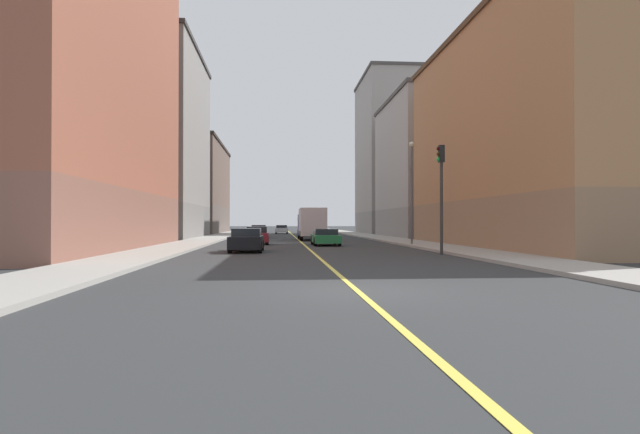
{
  "coord_description": "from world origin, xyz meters",
  "views": [
    {
      "loc": [
        -1.98,
        -13.1,
        1.72
      ],
      "look_at": [
        1.1,
        25.24,
        2.08
      ],
      "focal_mm": 29.67,
      "sensor_mm": 36.0,
      "label": 1
    }
  ],
  "objects_px": {
    "car_red": "(259,231)",
    "box_truck": "(312,223)",
    "building_left_far": "(401,156)",
    "street_lamp_left_near": "(412,182)",
    "traffic_light_left_near": "(441,183)",
    "car_green": "(325,237)",
    "building_right_distant": "(185,189)",
    "building_left_near": "(547,136)",
    "building_right_corner": "(43,67)",
    "car_yellow": "(317,229)",
    "car_black": "(247,240)",
    "car_silver": "(282,229)",
    "car_teal": "(307,231)",
    "building_left_mid": "(439,168)",
    "car_maroon": "(257,235)",
    "building_right_midblock": "(144,144)"
  },
  "relations": [
    {
      "from": "car_silver",
      "to": "building_left_far",
      "type": "bearing_deg",
      "value": -7.62
    },
    {
      "from": "car_teal",
      "to": "car_red",
      "type": "distance_m",
      "value": 5.94
    },
    {
      "from": "building_right_distant",
      "to": "traffic_light_left_near",
      "type": "bearing_deg",
      "value": -67.24
    },
    {
      "from": "building_right_distant",
      "to": "car_silver",
      "type": "bearing_deg",
      "value": -10.27
    },
    {
      "from": "building_right_distant",
      "to": "car_black",
      "type": "relative_size",
      "value": 5.78
    },
    {
      "from": "car_teal",
      "to": "car_yellow",
      "type": "height_order",
      "value": "car_yellow"
    },
    {
      "from": "traffic_light_left_near",
      "to": "street_lamp_left_near",
      "type": "bearing_deg",
      "value": 84.22
    },
    {
      "from": "building_left_mid",
      "to": "building_right_distant",
      "type": "bearing_deg",
      "value": 143.79
    },
    {
      "from": "car_green",
      "to": "box_truck",
      "type": "distance_m",
      "value": 11.76
    },
    {
      "from": "car_red",
      "to": "box_truck",
      "type": "bearing_deg",
      "value": -58.52
    },
    {
      "from": "building_left_mid",
      "to": "car_red",
      "type": "height_order",
      "value": "building_left_mid"
    },
    {
      "from": "traffic_light_left_near",
      "to": "car_silver",
      "type": "bearing_deg",
      "value": 98.87
    },
    {
      "from": "box_truck",
      "to": "traffic_light_left_near",
      "type": "bearing_deg",
      "value": -77.11
    },
    {
      "from": "car_yellow",
      "to": "car_black",
      "type": "relative_size",
      "value": 1.0
    },
    {
      "from": "car_yellow",
      "to": "car_black",
      "type": "distance_m",
      "value": 50.03
    },
    {
      "from": "traffic_light_left_near",
      "to": "car_black",
      "type": "bearing_deg",
      "value": 160.87
    },
    {
      "from": "building_left_far",
      "to": "box_truck",
      "type": "distance_m",
      "value": 30.97
    },
    {
      "from": "traffic_light_left_near",
      "to": "car_green",
      "type": "height_order",
      "value": "traffic_light_left_near"
    },
    {
      "from": "car_yellow",
      "to": "box_truck",
      "type": "bearing_deg",
      "value": -95.29
    },
    {
      "from": "car_red",
      "to": "box_truck",
      "type": "relative_size",
      "value": 0.54
    },
    {
      "from": "building_right_distant",
      "to": "car_silver",
      "type": "xyz_separation_m",
      "value": [
        14.55,
        -2.64,
        -6.1
      ]
    },
    {
      "from": "car_red",
      "to": "building_right_corner",
      "type": "bearing_deg",
      "value": -114.24
    },
    {
      "from": "building_left_far",
      "to": "building_right_midblock",
      "type": "distance_m",
      "value": 37.22
    },
    {
      "from": "street_lamp_left_near",
      "to": "building_right_corner",
      "type": "bearing_deg",
      "value": -169.29
    },
    {
      "from": "building_left_mid",
      "to": "car_maroon",
      "type": "height_order",
      "value": "building_left_mid"
    },
    {
      "from": "building_left_near",
      "to": "building_right_corner",
      "type": "xyz_separation_m",
      "value": [
        -31.88,
        -1.24,
        3.53
      ]
    },
    {
      "from": "car_green",
      "to": "car_silver",
      "type": "bearing_deg",
      "value": 94.22
    },
    {
      "from": "building_right_corner",
      "to": "car_maroon",
      "type": "height_order",
      "value": "building_right_corner"
    },
    {
      "from": "traffic_light_left_near",
      "to": "car_maroon",
      "type": "xyz_separation_m",
      "value": [
        -10.18,
        14.29,
        -3.07
      ]
    },
    {
      "from": "car_maroon",
      "to": "box_truck",
      "type": "relative_size",
      "value": 0.58
    },
    {
      "from": "street_lamp_left_near",
      "to": "car_maroon",
      "type": "relative_size",
      "value": 1.61
    },
    {
      "from": "car_teal",
      "to": "car_red",
      "type": "xyz_separation_m",
      "value": [
        -5.48,
        -2.3,
        0.05
      ]
    },
    {
      "from": "building_right_distant",
      "to": "car_red",
      "type": "xyz_separation_m",
      "value": [
        11.87,
        -21.7,
        -6.05
      ]
    },
    {
      "from": "car_red",
      "to": "car_teal",
      "type": "bearing_deg",
      "value": 22.77
    },
    {
      "from": "building_left_far",
      "to": "street_lamp_left_near",
      "type": "xyz_separation_m",
      "value": [
        -8.35,
        -38.66,
        -6.84
      ]
    },
    {
      "from": "car_yellow",
      "to": "box_truck",
      "type": "distance_m",
      "value": 29.89
    },
    {
      "from": "building_left_mid",
      "to": "car_silver",
      "type": "xyz_separation_m",
      "value": [
        -17.33,
        20.71,
        -7.08
      ]
    },
    {
      "from": "building_right_distant",
      "to": "building_right_midblock",
      "type": "bearing_deg",
      "value": -90.0
    },
    {
      "from": "car_silver",
      "to": "box_truck",
      "type": "height_order",
      "value": "box_truck"
    },
    {
      "from": "traffic_light_left_near",
      "to": "car_teal",
      "type": "distance_m",
      "value": 34.78
    },
    {
      "from": "traffic_light_left_near",
      "to": "box_truck",
      "type": "height_order",
      "value": "traffic_light_left_near"
    },
    {
      "from": "building_left_mid",
      "to": "car_green",
      "type": "height_order",
      "value": "building_left_mid"
    },
    {
      "from": "building_right_distant",
      "to": "car_teal",
      "type": "xyz_separation_m",
      "value": [
        17.35,
        -19.41,
        -6.1
      ]
    },
    {
      "from": "traffic_light_left_near",
      "to": "box_truck",
      "type": "distance_m",
      "value": 23.95
    },
    {
      "from": "street_lamp_left_near",
      "to": "car_teal",
      "type": "bearing_deg",
      "value": 104.33
    },
    {
      "from": "car_silver",
      "to": "box_truck",
      "type": "bearing_deg",
      "value": -84.57
    },
    {
      "from": "building_left_far",
      "to": "car_black",
      "type": "height_order",
      "value": "building_left_far"
    },
    {
      "from": "building_right_distant",
      "to": "building_left_mid",
      "type": "bearing_deg",
      "value": -36.21
    },
    {
      "from": "building_right_midblock",
      "to": "car_yellow",
      "type": "xyz_separation_m",
      "value": [
        19.95,
        23.45,
        -9.2
      ]
    },
    {
      "from": "car_teal",
      "to": "car_maroon",
      "type": "xyz_separation_m",
      "value": [
        -5.01,
        -19.96,
        0.05
      ]
    }
  ]
}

